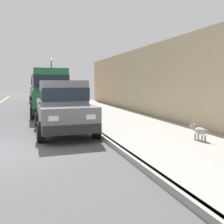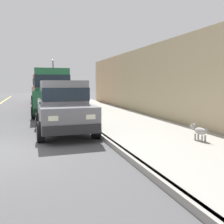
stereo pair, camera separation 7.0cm
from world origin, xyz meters
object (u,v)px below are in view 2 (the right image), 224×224
at_px(car_grey_hatchback, 64,106).
at_px(car_green_van, 51,90).
at_px(dog_grey, 199,130).
at_px(car_red_van, 46,88).
at_px(car_tan_van, 42,87).
at_px(street_lamp, 53,73).

bearing_deg(car_grey_hatchback, car_green_van, 90.49).
bearing_deg(dog_grey, car_grey_hatchback, 139.67).
bearing_deg(car_red_van, car_green_van, -90.59).
relative_size(car_tan_van, street_lamp, 1.12).
height_order(car_tan_van, street_lamp, street_lamp).
height_order(car_red_van, car_tan_van, same).
distance_m(car_green_van, dog_grey, 9.10).
distance_m(car_grey_hatchback, car_red_van, 11.07).
distance_m(car_grey_hatchback, street_lamp, 21.60).
distance_m(car_red_van, street_lamp, 10.61).
bearing_deg(car_red_van, car_tan_van, 90.69).
height_order(car_grey_hatchback, dog_grey, car_grey_hatchback).
relative_size(dog_grey, street_lamp, 0.17).
bearing_deg(car_tan_van, dog_grey, -79.74).
relative_size(car_grey_hatchback, car_tan_van, 0.77).
bearing_deg(dog_grey, street_lamp, 94.90).
distance_m(car_grey_hatchback, dog_grey, 4.63).
bearing_deg(car_tan_van, car_grey_hatchback, -89.81).
relative_size(car_grey_hatchback, car_green_van, 0.77).
relative_size(car_green_van, car_tan_van, 1.00).
xyz_separation_m(car_grey_hatchback, dog_grey, (3.51, -2.98, -0.55)).
bearing_deg(car_grey_hatchback, car_tan_van, 90.19).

